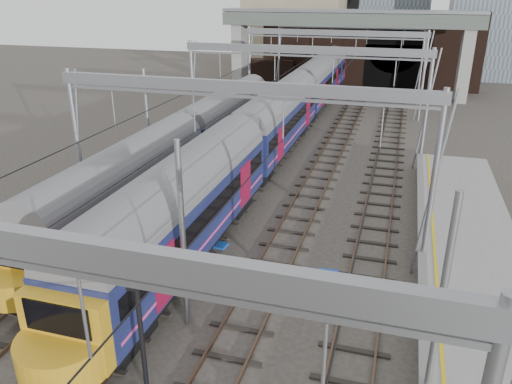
% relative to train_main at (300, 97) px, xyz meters
% --- Properties ---
extents(ground, '(160.00, 160.00, 0.00)m').
position_rel_train_main_xyz_m(ground, '(2.00, -31.08, -2.54)').
color(ground, '#38332D').
rests_on(ground, ground).
extents(tracks, '(14.40, 80.00, 0.22)m').
position_rel_train_main_xyz_m(tracks, '(2.00, -16.08, -2.52)').
color(tracks, '#4C3828').
rests_on(tracks, ground).
extents(overhead_line, '(16.80, 80.00, 8.00)m').
position_rel_train_main_xyz_m(overhead_line, '(2.00, -9.59, 4.03)').
color(overhead_line, gray).
rests_on(overhead_line, ground).
extents(retaining_wall, '(28.00, 2.75, 9.00)m').
position_rel_train_main_xyz_m(retaining_wall, '(3.40, 20.85, 1.79)').
color(retaining_wall, black).
rests_on(retaining_wall, ground).
extents(overbridge, '(28.00, 3.00, 9.25)m').
position_rel_train_main_xyz_m(overbridge, '(2.00, 14.92, 4.73)').
color(overbridge, gray).
rests_on(overbridge, ground).
extents(train_main, '(2.88, 66.59, 4.93)m').
position_rel_train_main_xyz_m(train_main, '(0.00, 0.00, 0.00)').
color(train_main, black).
rests_on(train_main, ground).
extents(train_second, '(2.58, 29.86, 4.51)m').
position_rel_train_main_xyz_m(train_second, '(-4.00, -15.54, -0.19)').
color(train_second, black).
rests_on(train_second, ground).
extents(signal_near_centre, '(0.34, 0.46, 4.60)m').
position_rel_train_main_xyz_m(signal_near_centre, '(2.15, -32.57, 0.39)').
color(signal_near_centre, black).
rests_on(signal_near_centre, ground).
extents(equip_cover_b, '(0.97, 0.74, 0.11)m').
position_rel_train_main_xyz_m(equip_cover_b, '(0.93, -23.19, -2.48)').
color(equip_cover_b, blue).
rests_on(equip_cover_b, ground).
extents(equip_cover_c, '(0.94, 0.71, 0.10)m').
position_rel_train_main_xyz_m(equip_cover_c, '(6.40, -24.25, -2.49)').
color(equip_cover_c, blue).
rests_on(equip_cover_c, ground).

